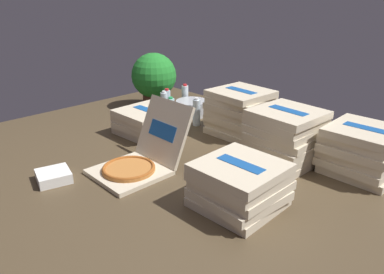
% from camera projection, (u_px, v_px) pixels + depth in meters
% --- Properties ---
extents(ground_plane, '(3.20, 2.40, 0.02)m').
position_uv_depth(ground_plane, '(184.00, 165.00, 2.36)').
color(ground_plane, '#4C3D28').
extents(open_pizza_box, '(0.39, 0.56, 0.39)m').
position_uv_depth(open_pizza_box, '(140.00, 158.00, 2.24)').
color(open_pizza_box, beige).
rests_on(open_pizza_box, ground_plane).
extents(pizza_stack_right_mid, '(0.41, 0.42, 0.24)m').
position_uv_depth(pizza_stack_right_mid, '(240.00, 185.00, 1.86)').
color(pizza_stack_right_mid, beige).
rests_on(pizza_stack_right_mid, ground_plane).
extents(pizza_stack_right_far, '(0.43, 0.43, 0.19)m').
position_uv_depth(pizza_stack_right_far, '(147.00, 121.00, 2.80)').
color(pizza_stack_right_far, beige).
rests_on(pizza_stack_right_far, ground_plane).
extents(pizza_stack_left_far, '(0.42, 0.42, 0.29)m').
position_uv_depth(pizza_stack_left_far, '(362.00, 150.00, 2.19)').
color(pizza_stack_left_far, beige).
rests_on(pizza_stack_left_far, ground_plane).
extents(pizza_stack_center_near, '(0.43, 0.43, 0.33)m').
position_uv_depth(pizza_stack_center_near, '(286.00, 136.00, 2.34)').
color(pizza_stack_center_near, beige).
rests_on(pizza_stack_center_near, ground_plane).
extents(pizza_stack_right_near, '(0.42, 0.42, 0.33)m').
position_uv_depth(pizza_stack_right_near, '(240.00, 112.00, 2.79)').
color(pizza_stack_right_near, beige).
rests_on(pizza_stack_right_near, ground_plane).
extents(ice_bucket, '(0.27, 0.27, 0.13)m').
position_uv_depth(ice_bucket, '(192.00, 108.00, 3.22)').
color(ice_bucket, '#B7BABF').
rests_on(ice_bucket, ground_plane).
extents(water_bottle_0, '(0.06, 0.06, 0.23)m').
position_uv_depth(water_bottle_0, '(171.00, 111.00, 2.98)').
color(water_bottle_0, silver).
rests_on(water_bottle_0, ground_plane).
extents(water_bottle_1, '(0.06, 0.06, 0.23)m').
position_uv_depth(water_bottle_1, '(167.00, 102.00, 3.22)').
color(water_bottle_1, silver).
rests_on(water_bottle_1, ground_plane).
extents(water_bottle_2, '(0.06, 0.06, 0.23)m').
position_uv_depth(water_bottle_2, '(185.00, 97.00, 3.36)').
color(water_bottle_2, white).
rests_on(water_bottle_2, ground_plane).
extents(water_bottle_3, '(0.06, 0.06, 0.23)m').
position_uv_depth(water_bottle_3, '(196.00, 112.00, 2.96)').
color(water_bottle_3, silver).
rests_on(water_bottle_3, ground_plane).
extents(water_bottle_4, '(0.06, 0.06, 0.23)m').
position_uv_depth(water_bottle_4, '(164.00, 105.00, 3.15)').
color(water_bottle_4, silver).
rests_on(water_bottle_4, ground_plane).
extents(water_bottle_5, '(0.06, 0.06, 0.23)m').
position_uv_depth(water_bottle_5, '(208.00, 112.00, 2.96)').
color(water_bottle_5, white).
rests_on(water_bottle_5, ground_plane).
extents(potted_plant, '(0.40, 0.40, 0.49)m').
position_uv_depth(potted_plant, '(154.00, 78.00, 3.35)').
color(potted_plant, '#513323').
rests_on(potted_plant, ground_plane).
extents(napkin_pile, '(0.22, 0.22, 0.06)m').
position_uv_depth(napkin_pile, '(54.00, 176.00, 2.13)').
color(napkin_pile, white).
rests_on(napkin_pile, ground_plane).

